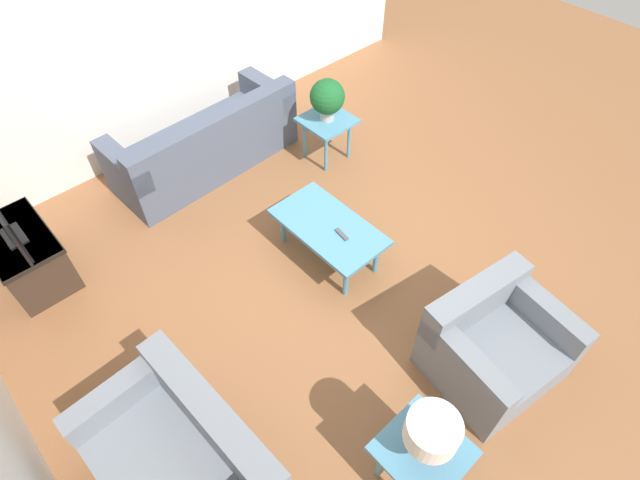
% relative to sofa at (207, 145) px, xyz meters
% --- Properties ---
extents(ground_plane, '(14.00, 14.00, 0.00)m').
position_rel_sofa_xyz_m(ground_plane, '(-2.24, -0.18, -0.31)').
color(ground_plane, '#8E5B38').
extents(wall_right, '(0.12, 7.20, 2.70)m').
position_rel_sofa_xyz_m(wall_right, '(0.82, -0.18, 1.04)').
color(wall_right, white).
rests_on(wall_right, ground_plane).
extents(sofa, '(0.90, 2.16, 0.82)m').
position_rel_sofa_xyz_m(sofa, '(0.00, 0.00, 0.00)').
color(sofa, '#4C566B').
rests_on(sofa, ground_plane).
extents(armchair, '(0.99, 1.10, 0.79)m').
position_rel_sofa_xyz_m(armchair, '(-3.69, -0.24, 0.00)').
color(armchair, slate).
rests_on(armchair, ground_plane).
extents(loveseat, '(1.41, 0.91, 0.79)m').
position_rel_sofa_xyz_m(loveseat, '(-2.80, 2.07, -0.01)').
color(loveseat, slate).
rests_on(loveseat, ground_plane).
extents(coffee_table, '(1.10, 0.61, 0.44)m').
position_rel_sofa_xyz_m(coffee_table, '(-1.93, -0.08, 0.08)').
color(coffee_table, teal).
rests_on(coffee_table, ground_plane).
extents(side_table_plant, '(0.54, 0.54, 0.53)m').
position_rel_sofa_xyz_m(side_table_plant, '(-0.79, -1.14, 0.14)').
color(side_table_plant, teal).
rests_on(side_table_plant, ground_plane).
extents(side_table_lamp, '(0.54, 0.54, 0.53)m').
position_rel_sofa_xyz_m(side_table_lamp, '(-3.87, 0.88, 0.14)').
color(side_table_lamp, teal).
rests_on(side_table_lamp, ground_plane).
extents(tv_stand_chest, '(0.91, 0.54, 0.55)m').
position_rel_sofa_xyz_m(tv_stand_chest, '(-0.21, 2.15, -0.02)').
color(tv_stand_chest, '#38281E').
rests_on(tv_stand_chest, ground_plane).
extents(television, '(0.90, 0.16, 0.50)m').
position_rel_sofa_xyz_m(television, '(-0.21, 2.15, 0.48)').
color(television, black).
rests_on(television, tv_stand_chest).
extents(potted_plant, '(0.39, 0.39, 0.48)m').
position_rel_sofa_xyz_m(potted_plant, '(-0.79, -1.14, 0.50)').
color(potted_plant, '#B2ADA3').
rests_on(potted_plant, side_table_plant).
extents(table_lamp, '(0.34, 0.34, 0.43)m').
position_rel_sofa_xyz_m(table_lamp, '(-3.87, 0.88, 0.51)').
color(table_lamp, red).
rests_on(table_lamp, side_table_lamp).
extents(remote_control, '(0.16, 0.06, 0.02)m').
position_rel_sofa_xyz_m(remote_control, '(-2.10, -0.09, 0.14)').
color(remote_control, '#4C4C51').
rests_on(remote_control, coffee_table).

